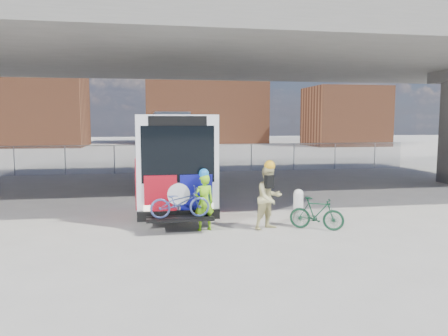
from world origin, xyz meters
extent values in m
plane|color=#9E9991|center=(0.00, 0.00, 0.00)|extent=(160.00, 160.00, 0.00)
cube|color=silver|center=(-2.00, 2.81, 1.95)|extent=(2.55, 12.00, 3.20)
cube|color=black|center=(-2.00, 3.31, 2.59)|extent=(2.61, 11.00, 1.28)
cube|color=black|center=(-2.00, -3.14, 2.33)|extent=(2.24, 0.12, 1.76)
cube|color=black|center=(-2.00, -3.14, 3.36)|extent=(1.78, 0.12, 0.30)
cube|color=black|center=(-2.00, -3.24, 0.45)|extent=(2.55, 0.20, 0.30)
cube|color=maroon|center=(-2.55, -3.21, 1.10)|extent=(1.00, 0.08, 1.20)
cube|color=navy|center=(-1.45, -3.21, 1.10)|extent=(1.00, 0.08, 1.20)
cylinder|color=silver|center=(-2.00, -3.23, 1.10)|extent=(0.70, 0.06, 0.70)
cube|color=gray|center=(-2.00, 2.81, 3.62)|extent=(1.28, 7.20, 0.14)
cube|color=black|center=(-2.00, -3.74, 0.45)|extent=(2.00, 0.70, 0.06)
cylinder|color=black|center=(-3.15, -1.59, 0.50)|extent=(0.30, 1.00, 1.00)
cylinder|color=black|center=(-0.85, -1.59, 0.50)|extent=(0.30, 1.00, 1.00)
cylinder|color=black|center=(-3.15, 7.01, 0.50)|extent=(0.30, 1.00, 1.00)
cylinder|color=black|center=(-0.85, 7.01, 0.50)|extent=(0.30, 1.00, 1.00)
cube|color=maroon|center=(-3.30, -0.99, 1.30)|extent=(0.06, 2.60, 1.70)
cube|color=navy|center=(-3.30, 0.61, 1.30)|extent=(0.06, 1.40, 1.70)
cube|color=maroon|center=(-0.70, -0.99, 1.30)|extent=(0.06, 2.60, 1.70)
cube|color=navy|center=(-0.70, 0.61, 1.30)|extent=(0.06, 1.40, 1.70)
imported|color=#40518C|center=(-2.00, -3.74, 0.95)|extent=(1.81, 0.73, 0.93)
cube|color=#605E59|center=(0.00, 4.00, 6.75)|extent=(40.00, 16.00, 1.50)
cube|color=#605E59|center=(0.00, 4.00, 7.55)|extent=(40.00, 0.60, 0.80)
cylinder|color=gray|center=(-8.00, 12.00, 0.90)|extent=(0.06, 0.06, 1.80)
cylinder|color=gray|center=(-4.00, 12.00, 0.90)|extent=(0.06, 0.06, 1.80)
cylinder|color=gray|center=(0.00, 12.00, 0.90)|extent=(0.06, 0.06, 1.80)
cylinder|color=gray|center=(4.00, 12.00, 0.90)|extent=(0.06, 0.06, 1.80)
cylinder|color=gray|center=(8.00, 12.00, 0.90)|extent=(0.06, 0.06, 1.80)
cylinder|color=gray|center=(12.00, 12.00, 0.90)|extent=(0.06, 0.06, 1.80)
plane|color=gray|center=(0.00, 12.00, 0.90)|extent=(30.00, 0.00, 30.00)
cube|color=gray|center=(0.00, 12.00, 1.82)|extent=(30.00, 0.05, 0.04)
cube|color=brown|center=(-18.00, 45.00, 5.00)|extent=(14.00, 10.00, 10.00)
cube|color=brown|center=(6.00, 52.00, 6.00)|extent=(18.00, 12.00, 12.00)
cube|color=brown|center=(24.00, 40.00, 4.00)|extent=(10.00, 8.00, 8.00)
cylinder|color=brown|center=(14.00, 55.00, 12.50)|extent=(2.20, 2.20, 25.00)
cylinder|color=silver|center=(1.78, -3.49, 0.52)|extent=(0.31, 0.31, 1.04)
sphere|color=silver|center=(1.78, -3.49, 1.04)|extent=(0.31, 0.31, 0.31)
imported|color=#7ED616|center=(-1.25, -3.49, 0.87)|extent=(0.71, 0.55, 1.74)
sphere|color=blue|center=(-1.25, -3.49, 1.76)|extent=(0.30, 0.30, 0.30)
imported|color=#CCC283|center=(0.77, -3.68, 0.98)|extent=(1.18, 1.09, 1.97)
sphere|color=gold|center=(0.77, -3.68, 1.99)|extent=(0.34, 0.34, 0.34)
cube|color=black|center=(0.70, -3.86, 1.52)|extent=(0.32, 0.27, 0.40)
imported|color=#133B25|center=(2.20, -3.99, 0.50)|extent=(1.69, 1.22, 1.01)
camera|label=1|loc=(-2.94, -16.56, 3.34)|focal=35.00mm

